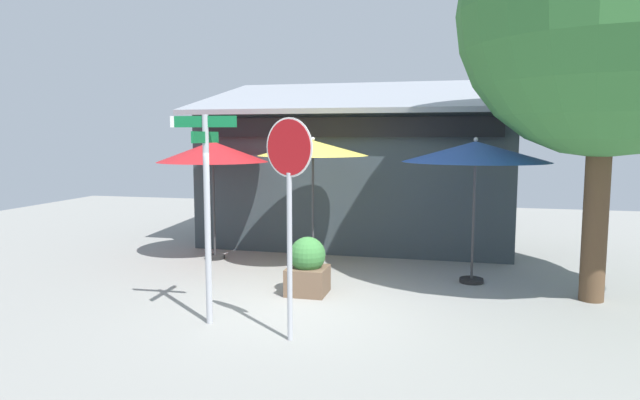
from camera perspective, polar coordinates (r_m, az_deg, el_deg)
The scene contains 9 objects.
ground_plane at distance 9.16m, azimuth -1.55°, elevation -11.16°, with size 28.00×28.00×0.10m, color gray.
cafe_building at distance 14.59m, azimuth 4.03°, elevation 2.62°, with size 7.95×4.66×4.31m.
street_sign_post at distance 8.15m, azimuth -11.53°, elevation 0.38°, with size 0.99×0.93×3.04m.
stop_sign at distance 7.29m, azimuth -3.17°, elevation 1.38°, with size 0.72×0.32×2.98m.
patio_umbrella_crimson_left at distance 12.50m, azimuth -10.93°, elevation 4.81°, with size 2.45×2.45×2.70m.
patio_umbrella_mustard_center at distance 11.25m, azimuth -0.73°, elevation 5.19°, with size 2.24×2.24×2.72m.
patio_umbrella_royal_blue_right at distance 10.61m, azimuth 15.63°, elevation 4.71°, with size 2.68×2.68×2.72m.
shade_tree at distance 10.29m, azimuth 28.48°, elevation 16.44°, with size 4.92×4.67×7.06m.
sidewalk_planter at distance 9.74m, azimuth -1.28°, elevation -6.86°, with size 0.68×0.68×1.00m.
Camera 1 is at (2.30, -8.42, 2.73)m, focal length 31.27 mm.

